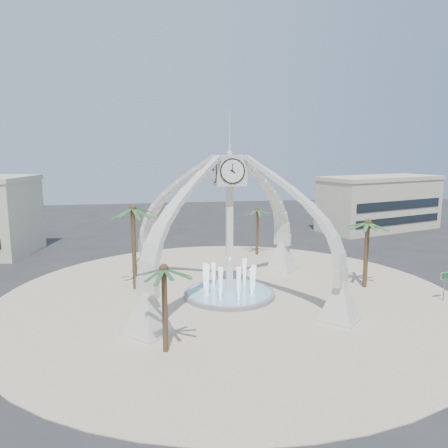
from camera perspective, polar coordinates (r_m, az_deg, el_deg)
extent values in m
plane|color=#282828|center=(39.03, 0.70, -9.42)|extent=(140.00, 140.00, 0.00)
cylinder|color=beige|center=(39.02, 0.70, -9.38)|extent=(40.00, 40.00, 0.06)
cube|color=beige|center=(37.71, 0.71, -2.37)|extent=(0.55, 0.55, 9.80)
cube|color=beige|center=(36.92, 0.73, 7.01)|extent=(2.50, 2.50, 2.50)
cone|color=beige|center=(36.91, 0.74, 12.05)|extent=(0.20, 0.20, 4.00)
cylinder|color=white|center=(35.65, 1.13, 6.91)|extent=(1.84, 0.04, 1.84)
pyramid|color=beige|center=(46.86, 7.60, -4.19)|extent=(3.80, 3.80, 3.20)
pyramid|color=beige|center=(44.70, -10.01, -4.94)|extent=(3.80, 3.80, 3.20)
pyramid|color=beige|center=(31.21, -9.86, -11.45)|extent=(3.80, 3.80, 3.20)
pyramid|color=beige|center=(34.23, 14.90, -9.71)|extent=(3.80, 3.80, 3.20)
cylinder|color=gray|center=(38.97, 0.70, -9.14)|extent=(8.00, 8.00, 0.40)
cylinder|color=#90CAD7|center=(38.90, 0.70, -8.83)|extent=(7.40, 7.40, 0.04)
cone|color=white|center=(38.42, 0.70, -6.57)|extent=(0.60, 0.60, 3.20)
cube|color=#BEB494|center=(74.62, 19.63, 2.38)|extent=(21.49, 13.79, 8.00)
cube|color=#BEB494|center=(74.23, 19.82, 5.67)|extent=(21.87, 14.17, 0.60)
cylinder|color=brown|center=(42.65, 18.07, -3.84)|extent=(0.41, 0.41, 6.29)
cylinder|color=brown|center=(40.66, -11.68, -3.18)|extent=(0.41, 0.41, 7.72)
cylinder|color=brown|center=(53.25, 4.35, -1.03)|extent=(0.34, 0.34, 5.78)
cylinder|color=brown|center=(28.20, -7.74, -11.09)|extent=(0.35, 0.35, 5.64)
cylinder|color=slate|center=(41.84, 26.83, -7.24)|extent=(0.09, 0.09, 2.69)
cube|color=#175C25|center=(41.59, 26.93, -6.04)|extent=(0.90, 0.23, 0.54)
cube|color=white|center=(41.59, 26.93, -6.04)|extent=(0.97, 0.22, 0.61)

